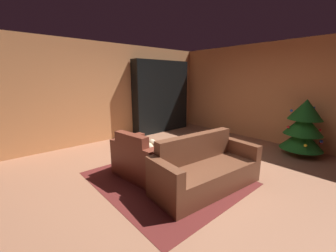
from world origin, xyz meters
The scene contains 11 objects.
ground_plane centered at (0.00, 0.00, 0.00)m, with size 7.63×7.63×0.00m, color #9E684C.
wall_back centered at (0.00, 3.21, 1.33)m, with size 5.83×0.06×2.67m, color #D48951.
wall_left centered at (-2.88, 0.00, 1.33)m, with size 0.06×6.47×2.67m, color #D48951.
area_rug centered at (0.06, -0.44, 0.00)m, with size 2.47×2.19×0.01m, color maroon.
bookshelf_unit centered at (-2.63, 1.83, 1.12)m, with size 0.35×2.03×2.27m.
armchair_red centered at (-0.30, -0.68, 0.31)m, with size 1.12×0.83×0.84m.
couch_red centered at (0.69, -0.15, 0.29)m, with size 0.90×1.89×0.84m.
coffee_table centered at (-0.07, -0.34, 0.36)m, with size 0.61×0.61×0.41m.
book_stack_on_table centered at (-0.10, -0.39, 0.48)m, with size 0.22×0.17×0.15m.
bottle_on_table centered at (0.10, -0.32, 0.51)m, with size 0.06×0.06×0.27m.
decorated_tree centered at (1.21, 2.65, 0.67)m, with size 0.89×0.89×1.29m.
Camera 1 is at (2.65, -2.67, 1.75)m, focal length 22.40 mm.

